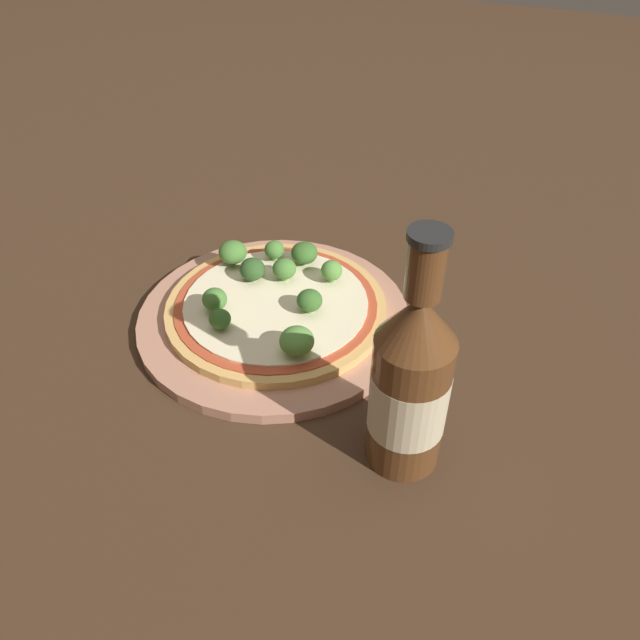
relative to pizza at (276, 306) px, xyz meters
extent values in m
plane|color=#3D2819|center=(-0.02, 0.02, -0.02)|extent=(3.00, 3.00, 0.00)
cylinder|color=tan|center=(0.00, 0.00, -0.01)|extent=(0.30, 0.30, 0.01)
cylinder|color=tan|center=(0.00, 0.00, 0.00)|extent=(0.24, 0.24, 0.01)
cylinder|color=#B74728|center=(0.00, 0.00, 0.00)|extent=(0.22, 0.22, 0.00)
cylinder|color=beige|center=(0.00, 0.00, 0.01)|extent=(0.20, 0.20, 0.00)
cylinder|color=#6B8E51|center=(-0.04, 0.03, 0.01)|extent=(0.01, 0.01, 0.01)
ellipsoid|color=#2D5123|center=(-0.04, 0.03, 0.02)|extent=(0.03, 0.03, 0.03)
cylinder|color=#6B8E51|center=(-0.05, -0.04, 0.01)|extent=(0.01, 0.01, 0.01)
ellipsoid|color=#477A33|center=(-0.05, -0.04, 0.02)|extent=(0.03, 0.03, 0.02)
cylinder|color=#6B8E51|center=(-0.03, -0.06, 0.01)|extent=(0.01, 0.01, 0.01)
ellipsoid|color=#386628|center=(-0.03, -0.06, 0.02)|extent=(0.02, 0.02, 0.02)
cylinder|color=#6B8E51|center=(-0.08, 0.04, 0.01)|extent=(0.01, 0.01, 0.01)
ellipsoid|color=#477A33|center=(-0.08, 0.04, 0.02)|extent=(0.03, 0.03, 0.03)
cylinder|color=#6B8E51|center=(0.04, 0.06, 0.01)|extent=(0.01, 0.01, 0.01)
ellipsoid|color=#568E3D|center=(0.04, 0.06, 0.02)|extent=(0.02, 0.02, 0.02)
cylinder|color=#6B8E51|center=(0.06, -0.07, 0.01)|extent=(0.01, 0.01, 0.01)
ellipsoid|color=#568E3D|center=(0.06, -0.07, 0.02)|extent=(0.03, 0.03, 0.03)
cylinder|color=#6B8E51|center=(-0.04, 0.07, 0.01)|extent=(0.01, 0.01, 0.01)
ellipsoid|color=#477A33|center=(-0.04, 0.07, 0.02)|extent=(0.02, 0.02, 0.02)
cylinder|color=#6B8E51|center=(0.04, 0.00, 0.01)|extent=(0.01, 0.01, 0.01)
ellipsoid|color=#386628|center=(0.04, 0.00, 0.02)|extent=(0.03, 0.03, 0.02)
cylinder|color=#6B8E51|center=(0.00, 0.08, 0.01)|extent=(0.01, 0.01, 0.01)
ellipsoid|color=#386628|center=(0.00, 0.08, 0.02)|extent=(0.03, 0.03, 0.02)
cylinder|color=#6B8E51|center=(-0.01, 0.04, 0.01)|extent=(0.01, 0.01, 0.01)
ellipsoid|color=#477A33|center=(-0.01, 0.04, 0.02)|extent=(0.03, 0.03, 0.02)
cylinder|color=#563319|center=(0.18, -0.12, 0.05)|extent=(0.06, 0.06, 0.13)
cylinder|color=#C6B793|center=(0.18, -0.12, 0.05)|extent=(0.07, 0.07, 0.06)
cone|color=#563319|center=(0.18, -0.12, 0.14)|extent=(0.06, 0.06, 0.04)
cylinder|color=#563319|center=(0.18, -0.12, 0.18)|extent=(0.03, 0.03, 0.05)
cylinder|color=black|center=(0.18, -0.12, 0.21)|extent=(0.03, 0.03, 0.01)
camera|label=1|loc=(0.26, -0.47, 0.43)|focal=35.00mm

